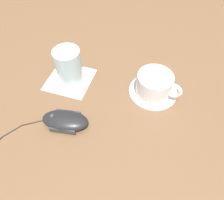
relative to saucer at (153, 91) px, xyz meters
name	(u,v)px	position (x,y,z in m)	size (l,w,h in m)	color
ground_plane	(110,96)	(0.00, -0.12, 0.00)	(3.00, 3.00, 0.00)	brown
saucer	(153,91)	(0.00, 0.00, 0.00)	(0.13, 0.13, 0.01)	white
coffee_cup	(155,85)	(0.01, 0.00, 0.03)	(0.09, 0.11, 0.06)	white
computer_mouse	(65,121)	(0.07, -0.24, 0.01)	(0.09, 0.13, 0.03)	black
napkin_under_glass	(70,79)	(-0.08, -0.23, 0.00)	(0.12, 0.12, 0.00)	white
drinking_glass	(69,67)	(-0.07, -0.22, 0.05)	(0.07, 0.07, 0.10)	silver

